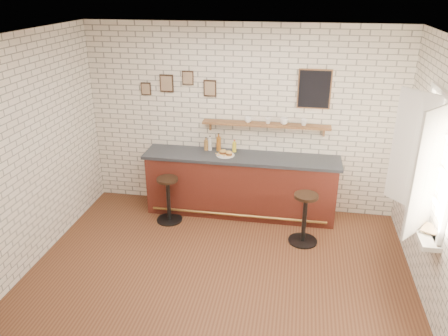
# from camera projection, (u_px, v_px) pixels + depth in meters

# --- Properties ---
(ground) EXTENTS (5.00, 5.00, 0.00)m
(ground) POSITION_uv_depth(u_px,v_px,m) (219.00, 274.00, 5.73)
(ground) COLOR brown
(ground) RESTS_ON ground
(bar_counter) EXTENTS (3.10, 0.65, 1.01)m
(bar_counter) POSITION_uv_depth(u_px,v_px,m) (241.00, 185.00, 7.06)
(bar_counter) COLOR #561F16
(bar_counter) RESTS_ON ground
(sandwich_plate) EXTENTS (0.28, 0.28, 0.01)m
(sandwich_plate) POSITION_uv_depth(u_px,v_px,m) (225.00, 155.00, 6.88)
(sandwich_plate) COLOR white
(sandwich_plate) RESTS_ON bar_counter
(ciabatta_sandwich) EXTENTS (0.24, 0.18, 0.07)m
(ciabatta_sandwich) POSITION_uv_depth(u_px,v_px,m) (226.00, 153.00, 6.86)
(ciabatta_sandwich) COLOR #DEAF5B
(ciabatta_sandwich) RESTS_ON sandwich_plate
(potato_chips) EXTENTS (0.27, 0.17, 0.00)m
(potato_chips) POSITION_uv_depth(u_px,v_px,m) (224.00, 155.00, 6.87)
(potato_chips) COLOR gold
(potato_chips) RESTS_ON sandwich_plate
(bitters_bottle_brown) EXTENTS (0.07, 0.07, 0.22)m
(bitters_bottle_brown) POSITION_uv_depth(u_px,v_px,m) (206.00, 145.00, 7.07)
(bitters_bottle_brown) COLOR brown
(bitters_bottle_brown) RESTS_ON bar_counter
(bitters_bottle_white) EXTENTS (0.06, 0.06, 0.24)m
(bitters_bottle_white) POSITION_uv_depth(u_px,v_px,m) (210.00, 144.00, 7.06)
(bitters_bottle_white) COLOR silver
(bitters_bottle_white) RESTS_ON bar_counter
(bitters_bottle_amber) EXTENTS (0.07, 0.07, 0.30)m
(bitters_bottle_amber) POSITION_uv_depth(u_px,v_px,m) (219.00, 144.00, 7.03)
(bitters_bottle_amber) COLOR #8F5017
(bitters_bottle_amber) RESTS_ON bar_counter
(condiment_bottle_yellow) EXTENTS (0.06, 0.06, 0.20)m
(condiment_bottle_yellow) POSITION_uv_depth(u_px,v_px,m) (234.00, 147.00, 7.00)
(condiment_bottle_yellow) COLOR gold
(condiment_bottle_yellow) RESTS_ON bar_counter
(bar_stool_left) EXTENTS (0.41, 0.41, 0.74)m
(bar_stool_left) POSITION_uv_depth(u_px,v_px,m) (168.00, 198.00, 6.87)
(bar_stool_left) COLOR black
(bar_stool_left) RESTS_ON ground
(bar_stool_right) EXTENTS (0.43, 0.43, 0.77)m
(bar_stool_right) POSITION_uv_depth(u_px,v_px,m) (305.00, 217.00, 6.29)
(bar_stool_right) COLOR black
(bar_stool_right) RESTS_ON ground
(wall_shelf) EXTENTS (2.00, 0.18, 0.18)m
(wall_shelf) POSITION_uv_depth(u_px,v_px,m) (266.00, 125.00, 6.81)
(wall_shelf) COLOR brown
(wall_shelf) RESTS_ON ground
(shelf_cup_a) EXTENTS (0.16, 0.16, 0.09)m
(shelf_cup_a) POSITION_uv_depth(u_px,v_px,m) (248.00, 120.00, 6.82)
(shelf_cup_a) COLOR white
(shelf_cup_a) RESTS_ON wall_shelf
(shelf_cup_b) EXTENTS (0.12, 0.12, 0.09)m
(shelf_cup_b) POSITION_uv_depth(u_px,v_px,m) (268.00, 121.00, 6.77)
(shelf_cup_b) COLOR white
(shelf_cup_b) RESTS_ON wall_shelf
(shelf_cup_c) EXTENTS (0.13, 0.13, 0.10)m
(shelf_cup_c) POSITION_uv_depth(u_px,v_px,m) (284.00, 121.00, 6.73)
(shelf_cup_c) COLOR white
(shelf_cup_c) RESTS_ON wall_shelf
(shelf_cup_d) EXTENTS (0.12, 0.12, 0.10)m
(shelf_cup_d) POSITION_uv_depth(u_px,v_px,m) (304.00, 122.00, 6.68)
(shelf_cup_d) COLOR white
(shelf_cup_d) RESTS_ON wall_shelf
(back_wall_decor) EXTENTS (2.96, 0.02, 0.56)m
(back_wall_decor) POSITION_uv_depth(u_px,v_px,m) (256.00, 87.00, 6.68)
(back_wall_decor) COLOR black
(back_wall_decor) RESTS_ON ground
(window_sill) EXTENTS (0.20, 1.35, 0.06)m
(window_sill) POSITION_uv_depth(u_px,v_px,m) (418.00, 219.00, 5.27)
(window_sill) COLOR white
(window_sill) RESTS_ON ground
(casement_window) EXTENTS (0.40, 1.30, 1.56)m
(casement_window) POSITION_uv_depth(u_px,v_px,m) (425.00, 161.00, 4.98)
(casement_window) COLOR white
(casement_window) RESTS_ON ground
(book_lower) EXTENTS (0.18, 0.24, 0.02)m
(book_lower) POSITION_uv_depth(u_px,v_px,m) (422.00, 228.00, 5.00)
(book_lower) COLOR tan
(book_lower) RESTS_ON window_sill
(book_upper) EXTENTS (0.26, 0.29, 0.02)m
(book_upper) POSITION_uv_depth(u_px,v_px,m) (423.00, 226.00, 4.99)
(book_upper) COLOR tan
(book_upper) RESTS_ON book_lower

